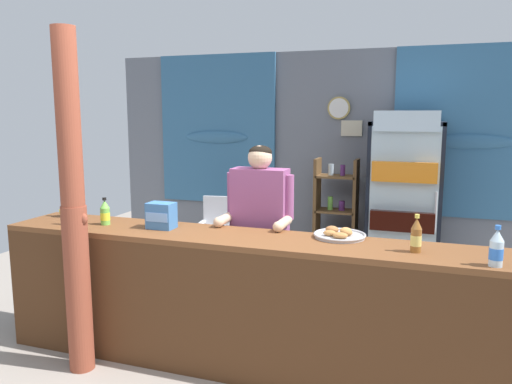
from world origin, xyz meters
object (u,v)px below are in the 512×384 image
Objects in this scene: soda_bottle_iced_tea at (416,236)px; soda_bottle_water at (496,249)px; pastry_tray at (339,234)px; timber_post at (74,213)px; soda_bottle_grape_soda at (71,201)px; drink_fridge at (405,191)px; bottle_shelf_rack at (336,215)px; plastic_lawn_chair at (218,229)px; stall_counter at (243,293)px; banana_bunch at (74,217)px; snack_box_biscuit at (161,216)px; shopkeeper at (260,219)px; soda_bottle_lime_soda at (105,213)px.

soda_bottle_water is at bearing -19.70° from soda_bottle_iced_tea.
soda_bottle_water reaches higher than pastry_tray.
soda_bottle_grape_soda is (-0.49, 0.56, -0.04)m from timber_post.
drink_fridge reaches higher than soda_bottle_water.
bottle_shelf_rack is 2.25m from pastry_tray.
plastic_lawn_chair is at bearing 74.69° from soda_bottle_grape_soda.
banana_bunch is at bearing 179.36° from stall_counter.
plastic_lawn_chair is at bearing 140.61° from soda_bottle_water.
snack_box_biscuit reaches higher than pastry_tray.
banana_bunch is (-0.29, -2.11, 0.54)m from plastic_lawn_chair.
bottle_shelf_rack is at bearing 118.08° from soda_bottle_water.
banana_bunch is (-2.51, -0.08, -0.04)m from soda_bottle_iced_tea.
timber_post is 1.81× the size of bottle_shelf_rack.
soda_bottle_iced_tea is (1.11, 0.10, 0.47)m from stall_counter.
drink_fridge is 2.02m from shopkeeper.
bottle_shelf_rack is 2.92m from soda_bottle_water.
bottle_shelf_rack is 6.61× the size of snack_box_biscuit.
bottle_shelf_rack is 2.60m from soda_bottle_iced_tea.
soda_bottle_grape_soda is 0.87× the size of pastry_tray.
soda_bottle_grape_soda is (-1.54, -0.32, 0.10)m from shopkeeper.
soda_bottle_iced_tea reaches higher than plastic_lawn_chair.
timber_post is 0.42m from soda_bottle_lime_soda.
banana_bunch is (-1.40, 0.02, 0.43)m from stall_counter.
snack_box_biscuit is at bearing -7.29° from soda_bottle_grape_soda.
shopkeeper is at bearing -97.93° from bottle_shelf_rack.
soda_bottle_iced_tea is (2.25, 0.39, -0.07)m from timber_post.
soda_bottle_lime_soda is at bearing -133.64° from drink_fridge.
soda_bottle_iced_tea is (2.73, -0.17, -0.03)m from soda_bottle_grape_soda.
soda_bottle_water is 2.73m from soda_bottle_lime_soda.
bottle_shelf_rack reaches higher than stall_counter.
shopkeeper is at bearing 157.66° from pastry_tray.
drink_fridge is at bearing -12.04° from bottle_shelf_rack.
banana_bunch is (-0.69, -0.13, -0.04)m from snack_box_biscuit.
soda_bottle_iced_tea is 0.87× the size of banana_bunch.
stall_counter is 17.74× the size of soda_bottle_lime_soda.
soda_bottle_water is 0.99× the size of soda_bottle_iced_tea.
banana_bunch is at bearing 130.03° from timber_post.
pastry_tray is (-0.33, -2.03, -0.03)m from drink_fridge.
plastic_lawn_chair is 2.55m from pastry_tray.
timber_post is 1.84m from pastry_tray.
stall_counter is at bearing -111.90° from drink_fridge.
drink_fridge is at bearing 80.65° from pastry_tray.
soda_bottle_water is at bearing -1.48° from banana_bunch.
drink_fridge is 0.84m from bottle_shelf_rack.
bottle_shelf_rack is 5.57× the size of soda_bottle_water.
snack_box_biscuit is (0.40, -1.98, 0.58)m from plastic_lawn_chair.
soda_bottle_grape_soda is at bearing -178.91° from pastry_tray.
pastry_tray is at bearing 1.09° from soda_bottle_grape_soda.
bottle_shelf_rack is 2.96m from banana_bunch.
soda_bottle_water is 2.26m from snack_box_biscuit.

